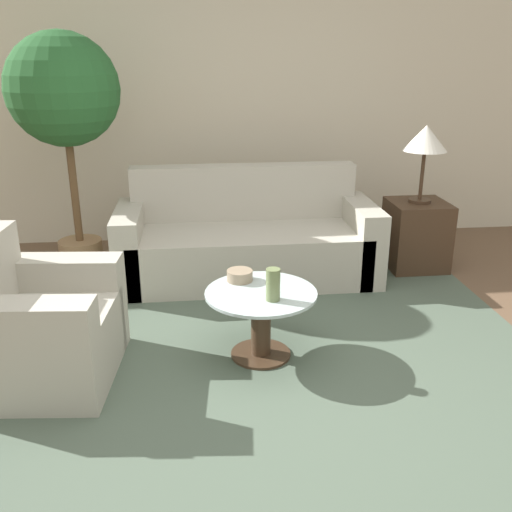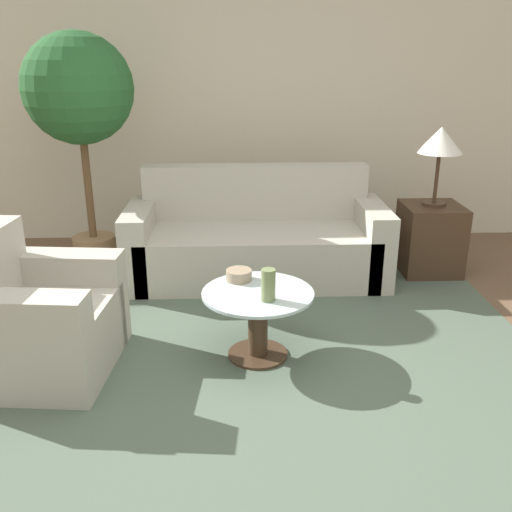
{
  "view_description": "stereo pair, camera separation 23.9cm",
  "coord_description": "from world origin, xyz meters",
  "px_view_note": "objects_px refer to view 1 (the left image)",
  "views": [
    {
      "loc": [
        -0.37,
        -2.37,
        1.74
      ],
      "look_at": [
        -0.0,
        0.89,
        0.55
      ],
      "focal_mm": 40.0,
      "sensor_mm": 36.0,
      "label": 1
    },
    {
      "loc": [
        -0.13,
        -2.38,
        1.74
      ],
      "look_at": [
        -0.0,
        0.89,
        0.55
      ],
      "focal_mm": 40.0,
      "sensor_mm": 36.0,
      "label": 2
    }
  ],
  "objects_px": {
    "potted_plant": "(64,100)",
    "bowl": "(240,275)",
    "sofa_main": "(247,242)",
    "table_lamp": "(426,141)",
    "vase": "(273,285)",
    "coffee_table": "(261,315)",
    "armchair": "(34,330)"
  },
  "relations": [
    {
      "from": "coffee_table",
      "to": "vase",
      "type": "height_order",
      "value": "vase"
    },
    {
      "from": "armchair",
      "to": "bowl",
      "type": "relative_size",
      "value": 5.72
    },
    {
      "from": "sofa_main",
      "to": "potted_plant",
      "type": "distance_m",
      "value": 1.74
    },
    {
      "from": "table_lamp",
      "to": "vase",
      "type": "xyz_separation_m",
      "value": [
        -1.41,
        -1.46,
        -0.55
      ]
    },
    {
      "from": "sofa_main",
      "to": "table_lamp",
      "type": "relative_size",
      "value": 3.28
    },
    {
      "from": "table_lamp",
      "to": "bowl",
      "type": "bearing_deg",
      "value": -143.64
    },
    {
      "from": "potted_plant",
      "to": "bowl",
      "type": "distance_m",
      "value": 1.99
    },
    {
      "from": "coffee_table",
      "to": "potted_plant",
      "type": "xyz_separation_m",
      "value": [
        -1.29,
        1.48,
        1.11
      ]
    },
    {
      "from": "coffee_table",
      "to": "potted_plant",
      "type": "bearing_deg",
      "value": 131.18
    },
    {
      "from": "sofa_main",
      "to": "vase",
      "type": "relative_size",
      "value": 10.91
    },
    {
      "from": "armchair",
      "to": "table_lamp",
      "type": "bearing_deg",
      "value": -57.27
    },
    {
      "from": "sofa_main",
      "to": "bowl",
      "type": "relative_size",
      "value": 12.94
    },
    {
      "from": "armchair",
      "to": "potted_plant",
      "type": "relative_size",
      "value": 0.48
    },
    {
      "from": "armchair",
      "to": "potted_plant",
      "type": "bearing_deg",
      "value": 6.08
    },
    {
      "from": "potted_plant",
      "to": "vase",
      "type": "height_order",
      "value": "potted_plant"
    },
    {
      "from": "vase",
      "to": "armchair",
      "type": "bearing_deg",
      "value": 178.11
    },
    {
      "from": "table_lamp",
      "to": "bowl",
      "type": "xyz_separation_m",
      "value": [
        -1.57,
        -1.16,
        -0.61
      ]
    },
    {
      "from": "vase",
      "to": "table_lamp",
      "type": "bearing_deg",
      "value": 45.96
    },
    {
      "from": "bowl",
      "to": "potted_plant",
      "type": "bearing_deg",
      "value": 132.5
    },
    {
      "from": "bowl",
      "to": "sofa_main",
      "type": "bearing_deg",
      "value": 82.48
    },
    {
      "from": "armchair",
      "to": "table_lamp",
      "type": "height_order",
      "value": "table_lamp"
    },
    {
      "from": "coffee_table",
      "to": "sofa_main",
      "type": "bearing_deg",
      "value": 88.07
    },
    {
      "from": "sofa_main",
      "to": "potted_plant",
      "type": "bearing_deg",
      "value": 173.68
    },
    {
      "from": "coffee_table",
      "to": "potted_plant",
      "type": "distance_m",
      "value": 2.26
    },
    {
      "from": "sofa_main",
      "to": "bowl",
      "type": "distance_m",
      "value": 1.17
    },
    {
      "from": "potted_plant",
      "to": "bowl",
      "type": "height_order",
      "value": "potted_plant"
    },
    {
      "from": "table_lamp",
      "to": "vase",
      "type": "height_order",
      "value": "table_lamp"
    },
    {
      "from": "table_lamp",
      "to": "coffee_table",
      "type": "bearing_deg",
      "value": -137.56
    },
    {
      "from": "table_lamp",
      "to": "sofa_main",
      "type": "bearing_deg",
      "value": -179.48
    },
    {
      "from": "table_lamp",
      "to": "vase",
      "type": "distance_m",
      "value": 2.11
    },
    {
      "from": "coffee_table",
      "to": "bowl",
      "type": "distance_m",
      "value": 0.28
    },
    {
      "from": "sofa_main",
      "to": "table_lamp",
      "type": "distance_m",
      "value": 1.62
    }
  ]
}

